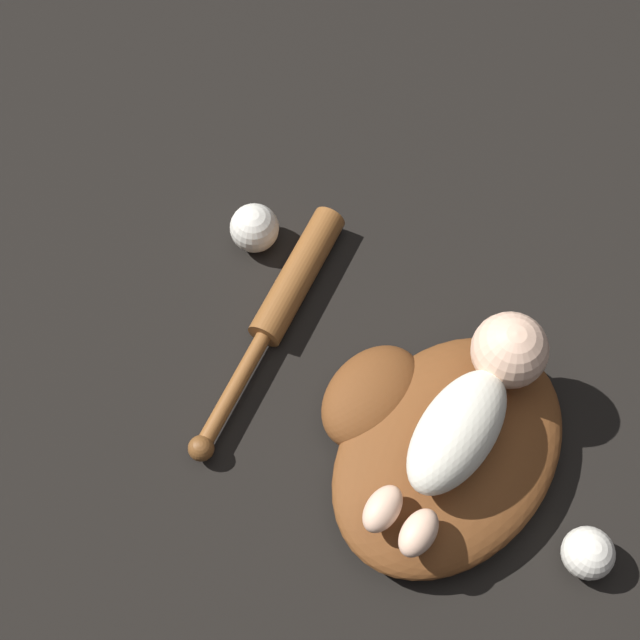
{
  "coord_description": "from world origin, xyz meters",
  "views": [
    {
      "loc": [
        -0.34,
        -0.17,
        1.15
      ],
      "look_at": [
        0.03,
        0.23,
        0.07
      ],
      "focal_mm": 50.0,
      "sensor_mm": 36.0,
      "label": 1
    }
  ],
  "objects_px": {
    "baby_figure": "(473,408)",
    "baseball": "(254,228)",
    "baseball_glove": "(436,442)",
    "baseball_spare": "(588,553)",
    "baseball_bat": "(284,300)"
  },
  "relations": [
    {
      "from": "baby_figure",
      "to": "baseball",
      "type": "xyz_separation_m",
      "value": [
        0.0,
        0.43,
        -0.08
      ]
    },
    {
      "from": "baseball_glove",
      "to": "baby_figure",
      "type": "distance_m",
      "value": 0.09
    },
    {
      "from": "baby_figure",
      "to": "baseball_spare",
      "type": "distance_m",
      "value": 0.23
    },
    {
      "from": "baseball_bat",
      "to": "baseball_spare",
      "type": "height_order",
      "value": "baseball_spare"
    },
    {
      "from": "baseball_glove",
      "to": "baseball",
      "type": "bearing_deg",
      "value": 84.4
    },
    {
      "from": "baseball_glove",
      "to": "baseball_spare",
      "type": "height_order",
      "value": "baseball_glove"
    },
    {
      "from": "baby_figure",
      "to": "baseball_spare",
      "type": "height_order",
      "value": "baby_figure"
    },
    {
      "from": "baseball",
      "to": "baseball_spare",
      "type": "relative_size",
      "value": 1.1
    },
    {
      "from": "baseball_glove",
      "to": "baseball",
      "type": "xyz_separation_m",
      "value": [
        0.04,
        0.41,
        -0.0
      ]
    },
    {
      "from": "baby_figure",
      "to": "baseball",
      "type": "distance_m",
      "value": 0.43
    },
    {
      "from": "baseball_bat",
      "to": "baseball",
      "type": "relative_size",
      "value": 5.45
    },
    {
      "from": "baseball_glove",
      "to": "baseball_spare",
      "type": "distance_m",
      "value": 0.23
    },
    {
      "from": "baby_figure",
      "to": "baseball_bat",
      "type": "relative_size",
      "value": 0.85
    },
    {
      "from": "baby_figure",
      "to": "baseball",
      "type": "relative_size",
      "value": 4.65
    },
    {
      "from": "baby_figure",
      "to": "baseball_glove",
      "type": "bearing_deg",
      "value": 162.67
    }
  ]
}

